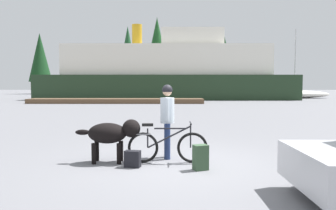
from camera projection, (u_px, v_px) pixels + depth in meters
ground_plane at (175, 164)px, 7.04m from camera, size 160.00×160.00×0.00m
bicycle at (167, 146)px, 7.11m from camera, size 1.74×0.44×0.89m
person_cyclist at (167, 114)px, 7.51m from camera, size 0.32×0.53×1.70m
dog at (112, 133)px, 7.13m from camera, size 1.42×0.53×0.95m
backpack at (201, 157)px, 6.54m from camera, size 0.33×0.28×0.51m
handbag_pannier at (133, 159)px, 6.76m from camera, size 0.35×0.24×0.34m
dock_pier at (116, 101)px, 28.53m from camera, size 15.11×2.02×0.40m
ferry_boat at (168, 73)px, 36.43m from camera, size 27.41×7.15×8.20m
sailboat_moored at (294, 94)px, 38.14m from camera, size 8.13×2.28×7.99m
pine_tree_far_left at (40, 57)px, 53.67m from camera, size 3.70×3.70×9.97m
pine_tree_center at (157, 47)px, 50.71m from camera, size 4.02×4.02×11.91m
pine_tree_far_right at (224, 57)px, 50.97m from camera, size 3.42×3.42×8.97m
pine_tree_mid_back at (128, 51)px, 56.61m from camera, size 3.33×3.33×11.55m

